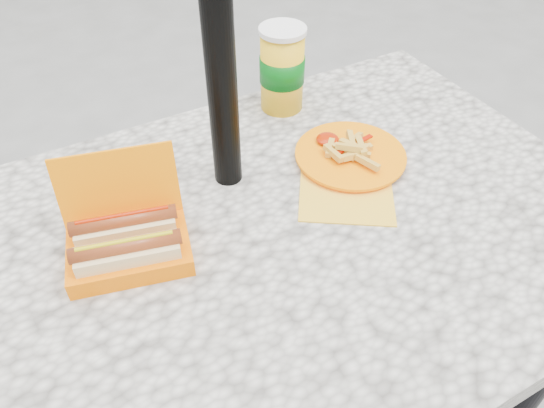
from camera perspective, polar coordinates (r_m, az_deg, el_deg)
picnic_table at (r=0.96m, az=-0.20°, el=-7.50°), size 1.20×0.80×0.75m
hotdog_box at (r=0.85m, az=-15.27°, el=-3.89°), size 0.22×0.19×0.15m
fries_plate at (r=1.02m, az=8.35°, el=5.05°), size 0.28×0.30×0.04m
soda_cup at (r=1.13m, az=1.09°, el=14.32°), size 0.10×0.10×0.18m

